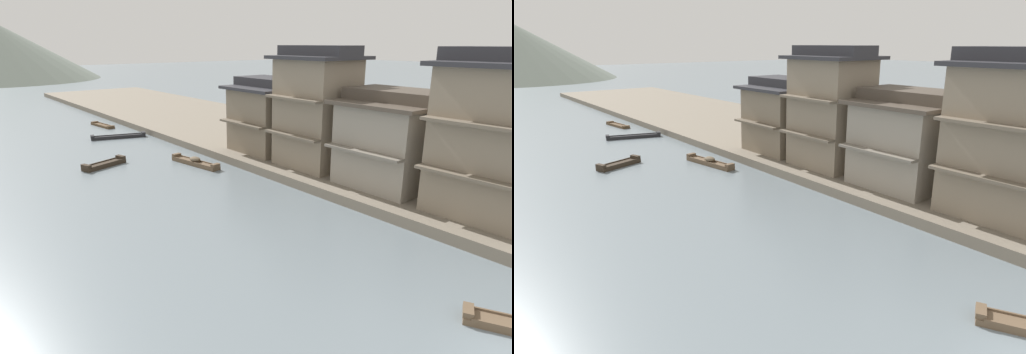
{
  "view_description": "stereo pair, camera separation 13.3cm",
  "coord_description": "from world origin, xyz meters",
  "views": [
    {
      "loc": [
        -13.09,
        -3.44,
        9.58
      ],
      "look_at": [
        3.17,
        17.28,
        1.48
      ],
      "focal_mm": 30.76,
      "sensor_mm": 36.0,
      "label": 1
    },
    {
      "loc": [
        -12.99,
        -3.52,
        9.58
      ],
      "look_at": [
        3.17,
        17.28,
        1.48
      ],
      "focal_mm": 30.76,
      "sensor_mm": 36.0,
      "label": 2
    }
  ],
  "objects": [
    {
      "name": "house_waterfront_second",
      "position": [
        11.04,
        12.82,
        3.65
      ],
      "size": [
        6.99,
        6.38,
        6.14
      ],
      "color": "gray",
      "rests_on": "riverbank_right"
    },
    {
      "name": "house_waterfront_nearest",
      "position": [
        10.68,
        5.93,
        4.95
      ],
      "size": [
        6.29,
        7.12,
        8.74
      ],
      "color": "gray",
      "rests_on": "riverbank_right"
    },
    {
      "name": "boat_moored_nearest",
      "position": [
        -1.71,
        30.85,
        0.19
      ],
      "size": [
        3.83,
        2.15,
        0.55
      ],
      "color": "#33281E",
      "rests_on": "ground"
    },
    {
      "name": "house_waterfront_narrow",
      "position": [
        10.91,
        25.06,
        3.65
      ],
      "size": [
        6.74,
        6.25,
        6.14
      ],
      "color": "#7F705B",
      "rests_on": "riverbank_right"
    },
    {
      "name": "boat_moored_third",
      "position": [
        3.39,
        40.86,
        0.15
      ],
      "size": [
        5.51,
        2.43,
        0.47
      ],
      "color": "#232326",
      "rests_on": "ground"
    },
    {
      "name": "riverbank_right",
      "position": [
        15.56,
        30.0,
        0.32
      ],
      "size": [
        18.0,
        110.0,
        0.65
      ],
      "primitive_type": "cube",
      "color": "slate",
      "rests_on": "ground"
    },
    {
      "name": "boat_moored_far",
      "position": [
        4.41,
        48.46,
        0.12
      ],
      "size": [
        1.41,
        4.53,
        0.35
      ],
      "color": "brown",
      "rests_on": "ground"
    },
    {
      "name": "house_waterfront_tall",
      "position": [
        10.19,
        19.08,
        4.96
      ],
      "size": [
        5.3,
        6.04,
        8.74
      ],
      "color": "gray",
      "rests_on": "riverbank_right"
    },
    {
      "name": "boat_moored_second",
      "position": [
        4.31,
        26.77,
        0.23
      ],
      "size": [
        1.64,
        5.29,
        0.69
      ],
      "color": "brown",
      "rests_on": "ground"
    }
  ]
}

